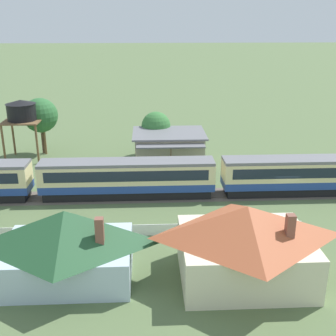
{
  "coord_description": "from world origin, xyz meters",
  "views": [
    {
      "loc": [
        -14.15,
        -40.19,
        17.52
      ],
      "look_at": [
        -11.97,
        3.36,
        2.05
      ],
      "focal_mm": 45.0,
      "sensor_mm": 36.0,
      "label": 1
    }
  ],
  "objects": [
    {
      "name": "ground_plane",
      "position": [
        0.0,
        0.0,
        0.0
      ],
      "size": [
        600.0,
        600.0,
        0.0
      ],
      "primitive_type": "plane",
      "color": "#566B42"
    },
    {
      "name": "station_building",
      "position": [
        -11.46,
        11.29,
        2.03
      ],
      "size": [
        9.14,
        8.38,
        4.0
      ],
      "color": "#BCB293",
      "rests_on": "ground_plane"
    },
    {
      "name": "picket_fence_front",
      "position": [
        -20.53,
        -8.11,
        0.53
      ],
      "size": [
        39.11,
        0.06,
        1.05
      ],
      "primitive_type": "cube",
      "color": "white",
      "rests_on": "ground_plane"
    },
    {
      "name": "yard_tree_0",
      "position": [
        -13.01,
        14.73,
        3.97
      ],
      "size": [
        3.89,
        3.89,
        5.93
      ],
      "color": "brown",
      "rests_on": "ground_plane"
    },
    {
      "name": "cottage_dark_green_roof",
      "position": [
        -19.92,
        -13.98,
        2.72
      ],
      "size": [
        9.62,
        6.63,
        5.24
      ],
      "color": "silver",
      "rests_on": "ground_plane"
    },
    {
      "name": "cottage_terracotta_roof",
      "position": [
        -7.45,
        -14.61,
        2.9
      ],
      "size": [
        9.69,
        7.65,
        5.58
      ],
      "color": "beige",
      "rests_on": "ground_plane"
    },
    {
      "name": "railway_track",
      "position": [
        -14.83,
        0.45,
        0.01
      ],
      "size": [
        129.79,
        3.6,
        0.04
      ],
      "color": "#665B51",
      "rests_on": "ground_plane"
    },
    {
      "name": "water_tower",
      "position": [
        -30.2,
        13.67,
        6.3
      ],
      "size": [
        4.68,
        4.68,
        7.87
      ],
      "color": "brown",
      "rests_on": "ground_plane"
    },
    {
      "name": "yard_tree_1",
      "position": [
        -28.49,
        16.14,
        5.31
      ],
      "size": [
        4.62,
        4.62,
        7.64
      ],
      "color": "brown",
      "rests_on": "ground_plane"
    },
    {
      "name": "passenger_train",
      "position": [
        -6.62,
        0.45,
        2.18
      ],
      "size": [
        74.62,
        2.92,
        3.93
      ],
      "color": "#234293",
      "rests_on": "ground_plane"
    }
  ]
}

